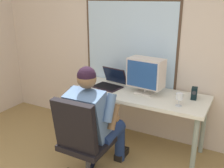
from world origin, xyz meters
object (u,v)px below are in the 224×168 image
object	(u,v)px
laptop	(111,82)
desk_speaker	(194,93)
desk	(139,99)
wine_glass	(179,97)
person_seated	(94,118)
crt_monitor	(146,73)
office_chair	(81,138)

from	to	relation	value
laptop	desk_speaker	bearing A→B (deg)	2.82
desk	wine_glass	bearing A→B (deg)	-16.84
person_seated	wine_glass	distance (m)	0.93
person_seated	desk_speaker	bearing A→B (deg)	43.12
laptop	desk_speaker	size ratio (longest dim) A/B	2.82
laptop	desk_speaker	world-z (taller)	laptop
laptop	crt_monitor	bearing A→B (deg)	-4.15
laptop	desk_speaker	distance (m)	1.06
desk	office_chair	distance (m)	0.97
laptop	wine_glass	distance (m)	0.98
office_chair	crt_monitor	world-z (taller)	crt_monitor
desk	person_seated	bearing A→B (deg)	-108.47
office_chair	laptop	distance (m)	1.05
person_seated	crt_monitor	xyz separation A→B (m)	(0.29, 0.71, 0.35)
desk	person_seated	xyz separation A→B (m)	(-0.23, -0.68, -0.02)
crt_monitor	desk_speaker	size ratio (longest dim) A/B	3.14
person_seated	crt_monitor	distance (m)	0.84
person_seated	laptop	world-z (taller)	person_seated
crt_monitor	laptop	distance (m)	0.53
desk	desk_speaker	distance (m)	0.65
wine_glass	person_seated	bearing A→B (deg)	-145.14
office_chair	laptop	world-z (taller)	same
crt_monitor	wine_glass	distance (m)	0.52
laptop	wine_glass	bearing A→B (deg)	-13.12
person_seated	desk_speaker	distance (m)	1.18
person_seated	wine_glass	bearing A→B (deg)	34.86
office_chair	wine_glass	world-z (taller)	office_chair
desk	wine_glass	world-z (taller)	wine_glass
desk	crt_monitor	distance (m)	0.34
wine_glass	office_chair	bearing A→B (deg)	-133.73
person_seated	laptop	xyz separation A→B (m)	(-0.21, 0.74, 0.16)
person_seated	laptop	size ratio (longest dim) A/B	3.12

